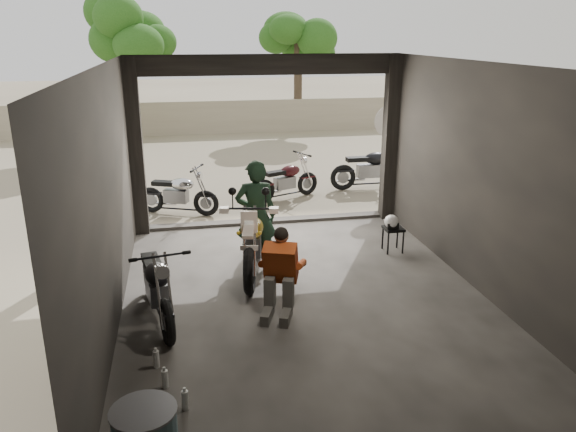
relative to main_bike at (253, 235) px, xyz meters
name	(u,v)px	position (x,y,z in m)	size (l,w,h in m)	color
ground	(308,304)	(0.59, -1.18, -0.63)	(80.00, 80.00, 0.00)	#7A6D56
garage	(300,204)	(0.59, -0.64, 0.65)	(7.00, 7.13, 3.20)	#2D2B28
boundary_wall	(223,117)	(0.59, 12.82, -0.03)	(18.00, 0.30, 1.20)	gray
tree_left	(128,18)	(-2.41, 11.32, 3.35)	(2.20, 2.20, 5.60)	#382B1E
tree_right	(298,32)	(3.39, 12.82, 2.93)	(2.20, 2.20, 5.00)	#382B1E
main_bike	(253,235)	(0.00, 0.00, 0.00)	(0.78, 1.89, 1.26)	beige
left_bike	(157,281)	(-1.41, -1.24, -0.09)	(0.66, 1.61, 1.09)	black
outside_bike_a	(178,190)	(-1.12, 3.24, -0.12)	(0.62, 1.50, 1.01)	black
outside_bike_b	(286,177)	(1.26, 3.91, -0.13)	(0.61, 1.48, 1.00)	#380D11
outside_bike_c	(371,165)	(3.39, 4.39, -0.05)	(0.71, 1.72, 1.16)	black
rider	(256,216)	(0.08, 0.20, 0.24)	(0.64, 0.42, 1.75)	black
mechanic	(279,276)	(0.15, -1.41, -0.07)	(0.58, 0.78, 1.13)	#AD4317
stool	(393,232)	(2.44, 0.42, -0.26)	(0.32, 0.32, 0.44)	black
helmet	(391,222)	(2.39, 0.41, -0.07)	(0.24, 0.25, 0.23)	silver
sign_post	(389,138)	(3.44, 3.45, 0.76)	(0.70, 0.08, 2.10)	black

